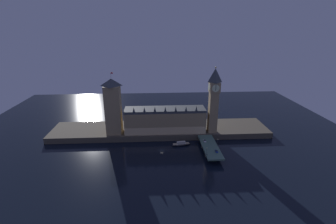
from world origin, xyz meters
TOP-DOWN VIEW (x-y plane):
  - ground_plane at (0.00, 0.00)m, footprint 400.00×400.00m
  - embankment at (0.00, 39.00)m, footprint 220.00×42.00m
  - parliament_hall at (4.36, 30.61)m, footprint 78.40×20.59m
  - clock_tower at (50.62, 25.59)m, footprint 10.16×10.27m
  - victoria_tower at (-45.02, 28.70)m, footprint 14.69×14.69m
  - bridge at (42.26, -5.00)m, footprint 13.61×46.00m
  - car_northbound_lead at (39.26, 3.98)m, footprint 1.95×4.37m
  - car_southbound_lead at (45.25, -15.80)m, footprint 1.89×4.20m
  - pedestrian_near_rail at (36.27, -20.87)m, footprint 0.38×0.38m
  - pedestrian_mid_walk at (48.25, -1.31)m, footprint 0.38×0.38m
  - street_lamp_near at (35.87, -19.72)m, footprint 1.34×0.60m
  - street_lamp_mid at (48.65, -5.00)m, footprint 1.34×0.60m
  - street_lamp_far at (35.87, 9.72)m, footprint 1.34×0.60m
  - boat_upstream at (18.27, 8.36)m, footprint 17.73×6.63m

SIDE VIEW (x-z plane):
  - ground_plane at x=0.00m, z-range 0.00..0.00m
  - boat_upstream at x=18.27m, z-range -0.53..3.41m
  - embankment at x=0.00m, z-range 0.00..5.72m
  - bridge at x=42.26m, z-range 1.36..6.95m
  - car_southbound_lead at x=45.25m, z-range 5.54..6.86m
  - car_northbound_lead at x=39.26m, z-range 5.54..7.14m
  - pedestrian_mid_walk at x=48.25m, z-range 5.63..7.20m
  - pedestrian_near_rail at x=36.27m, z-range 5.64..7.45m
  - street_lamp_near at x=35.87m, z-range 6.39..12.80m
  - street_lamp_mid at x=48.65m, z-range 6.43..13.16m
  - street_lamp_far at x=35.87m, z-range 6.44..13.23m
  - parliament_hall at x=4.36m, z-range 3.37..31.36m
  - victoria_tower at x=-45.02m, z-range 2.84..62.65m
  - clock_tower at x=50.62m, z-range 7.53..71.94m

